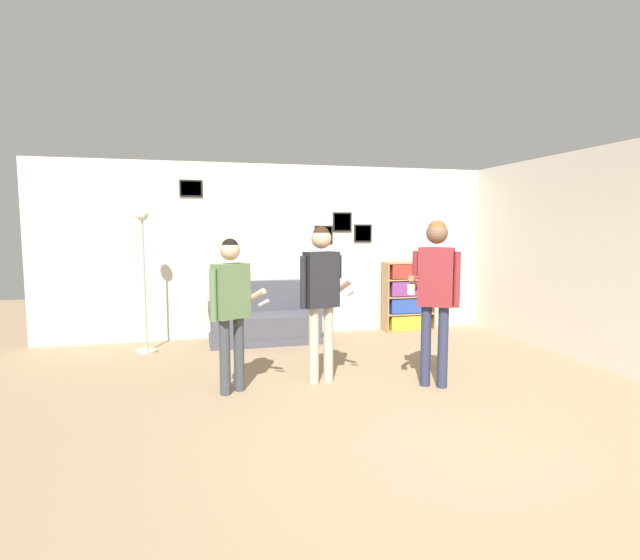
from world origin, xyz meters
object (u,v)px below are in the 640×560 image
object	(u,v)px
bookshelf	(409,296)
couch	(265,322)
person_player_foreground_center	(321,287)
person_player_foreground_left	(231,300)
person_watcher_holding_cup	(436,284)
floor_lamp	(144,266)

from	to	relation	value
bookshelf	couch	bearing A→B (deg)	-175.40
person_player_foreground_center	person_player_foreground_left	bearing A→B (deg)	-174.06
couch	person_watcher_holding_cup	size ratio (longest dim) A/B	0.92
floor_lamp	person_player_foreground_left	bearing A→B (deg)	-63.04
couch	person_player_foreground_center	world-z (taller)	person_player_foreground_center
person_watcher_holding_cup	bookshelf	bearing A→B (deg)	70.98
couch	person_player_foreground_left	xyz separation A→B (m)	(-0.66, -2.30, 0.69)
bookshelf	person_player_foreground_left	bearing A→B (deg)	-141.13
person_watcher_holding_cup	person_player_foreground_left	bearing A→B (deg)	171.01
bookshelf	floor_lamp	size ratio (longest dim) A/B	0.58
bookshelf	person_watcher_holding_cup	distance (m)	3.05
couch	person_player_foreground_center	bearing A→B (deg)	-81.63
couch	bookshelf	bearing A→B (deg)	4.60
floor_lamp	person_watcher_holding_cup	size ratio (longest dim) A/B	1.10
couch	person_player_foreground_left	size ratio (longest dim) A/B	1.03
couch	person_watcher_holding_cup	bearing A→B (deg)	-60.95
couch	floor_lamp	world-z (taller)	floor_lamp
floor_lamp	person_player_foreground_center	size ratio (longest dim) A/B	1.14
person_player_foreground_left	person_watcher_holding_cup	distance (m)	2.15
couch	bookshelf	xyz separation A→B (m)	(2.44, 0.20, 0.28)
floor_lamp	person_player_foreground_center	world-z (taller)	floor_lamp
person_player_foreground_center	couch	bearing A→B (deg)	98.37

